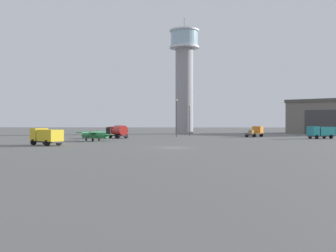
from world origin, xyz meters
name	(u,v)px	position (x,y,z in m)	size (l,w,h in m)	color
ground_plane	(173,148)	(0.00, 0.00, 0.00)	(400.00, 400.00, 0.00)	#60605E
control_tower	(184,73)	(1.59, 66.16, 19.33)	(9.39, 9.39, 37.11)	gray
airplane_green	(96,135)	(-16.12, 18.88, 1.31)	(7.31, 9.19, 2.80)	#287A42
truck_fuel_tanker_red	(118,131)	(-13.85, 32.44, 1.69)	(5.33, 6.05, 3.04)	#38383D
truck_box_teal	(321,132)	(32.87, 31.93, 1.60)	(6.59, 4.61, 2.83)	#38383D
truck_flatbed_orange	(256,132)	(19.92, 42.16, 1.29)	(5.37, 5.82, 2.69)	#38383D
truck_box_yellow	(46,136)	(-21.03, 4.80, 1.57)	(6.42, 5.76, 2.80)	#38383D
light_post_west	(177,115)	(-0.30, 40.24, 5.63)	(0.44, 0.44, 9.56)	#38383D
light_post_east	(190,117)	(3.05, 48.24, 5.16)	(0.44, 0.44, 8.65)	#38383D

